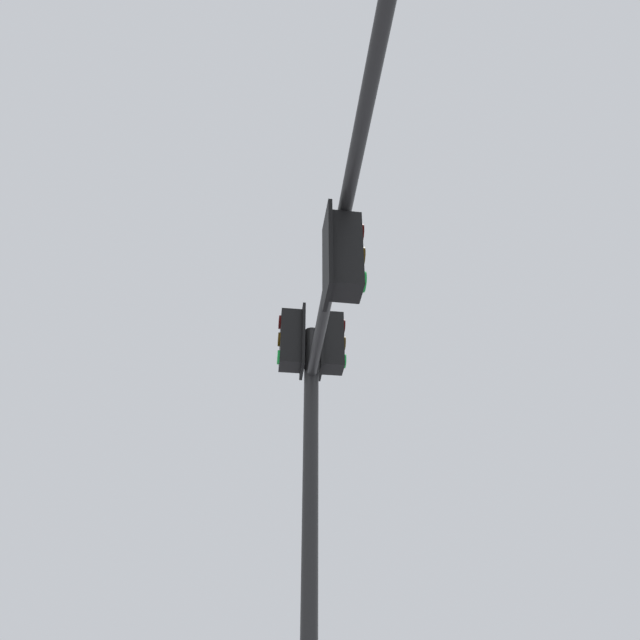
% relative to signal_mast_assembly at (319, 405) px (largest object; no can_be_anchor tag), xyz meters
% --- Properties ---
extents(signal_mast_assembly, '(6.14, 0.96, 7.19)m').
position_rel_signal_mast_assembly_xyz_m(signal_mast_assembly, '(0.00, 0.00, 0.00)').
color(signal_mast_assembly, black).
rests_on(signal_mast_assembly, ground).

